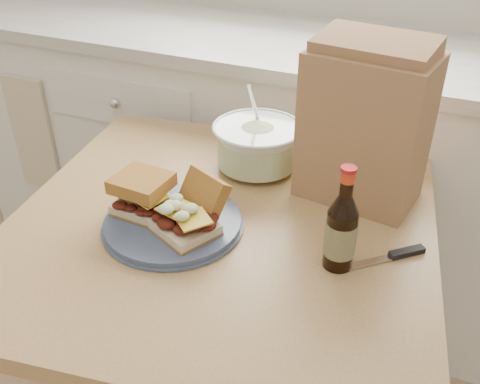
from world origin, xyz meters
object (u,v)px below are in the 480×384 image
at_px(dining_table, 222,258).
at_px(coleslaw_bowl, 257,147).
at_px(beer_bottle, 341,230).
at_px(plate, 173,223).
at_px(paper_bag, 365,129).

bearing_deg(dining_table, coleslaw_bowl, 84.24).
bearing_deg(coleslaw_bowl, beer_bottle, -44.78).
distance_m(dining_table, beer_bottle, 0.34).
distance_m(dining_table, plate, 0.16).
bearing_deg(dining_table, plate, -150.03).
bearing_deg(dining_table, paper_bag, 32.68).
bearing_deg(plate, coleslaw_bowl, 78.01).
xyz_separation_m(dining_table, coleslaw_bowl, (-0.02, 0.24, 0.17)).
bearing_deg(paper_bag, dining_table, -129.55).
height_order(dining_table, plate, plate).
height_order(beer_bottle, paper_bag, paper_bag).
bearing_deg(plate, dining_table, 39.61).
distance_m(dining_table, coleslaw_bowl, 0.29).
height_order(plate, paper_bag, paper_bag).
bearing_deg(paper_bag, plate, -130.20).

